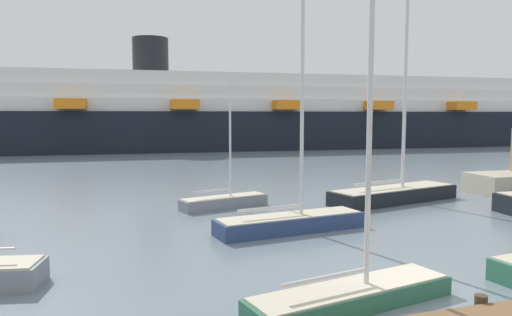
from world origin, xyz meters
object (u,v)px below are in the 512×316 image
at_px(sailboat_0, 394,190).
at_px(sailboat_5, 224,201).
at_px(sailboat_1, 352,290).
at_px(cruise_ship, 271,115).
at_px(sailboat_4, 291,218).

distance_m(sailboat_0, sailboat_5, 8.13).
height_order(sailboat_1, cruise_ship, cruise_ship).
bearing_deg(sailboat_0, cruise_ship, 66.03).
bearing_deg(cruise_ship, sailboat_5, -109.10).
xyz_separation_m(sailboat_5, cruise_ship, (14.80, 36.10, 3.77)).
relative_size(sailboat_0, sailboat_5, 2.21).
bearing_deg(cruise_ship, sailboat_0, -97.11).
distance_m(sailboat_1, sailboat_4, 6.75).
distance_m(sailboat_1, cruise_ship, 50.00).
distance_m(sailboat_4, sailboat_5, 5.04).
relative_size(sailboat_5, cruise_ship, 0.07).
xyz_separation_m(sailboat_1, sailboat_5, (-0.02, 11.53, -0.04)).
bearing_deg(sailboat_4, sailboat_0, 22.07).
xyz_separation_m(sailboat_0, cruise_ship, (6.73, 37.08, 3.51)).
xyz_separation_m(sailboat_4, cruise_ship, (13.57, 40.99, 3.62)).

